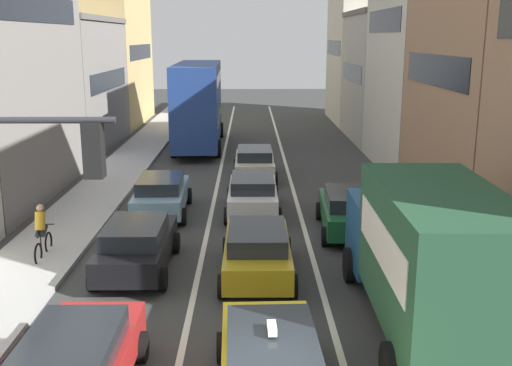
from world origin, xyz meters
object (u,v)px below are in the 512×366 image
taxi_centre_lane_front (271,365)px  sedan_left_lane_third (161,194)px  removalist_box_truck (426,251)px  sedan_right_lane_behind_truck (349,210)px  hatchback_centre_lane_third (253,193)px  coupe_centre_lane_fourth (255,162)px  bus_mid_queue_primary (198,101)px  cyclist_on_sidewalk (42,233)px  wagon_left_lane_second (137,245)px  sedan_centre_lane_second (257,250)px  sedan_left_lane_front (75,365)px

taxi_centre_lane_front → sedan_left_lane_third: (-3.73, 12.22, -0.00)m
removalist_box_truck → sedan_right_lane_behind_truck: (-0.50, 7.24, -1.18)m
hatchback_centre_lane_third → sedan_right_lane_behind_truck: 4.04m
coupe_centre_lane_fourth → removalist_box_truck: bearing=-166.5°
bus_mid_queue_primary → sedan_left_lane_third: bearing=177.5°
coupe_centre_lane_fourth → cyclist_on_sidewalk: (-6.51, -10.65, 0.05)m
taxi_centre_lane_front → removalist_box_truck: bearing=-54.1°
taxi_centre_lane_front → sedan_right_lane_behind_truck: (3.04, 9.96, -0.00)m
bus_mid_queue_primary → cyclist_on_sidewalk: bearing=169.0°
wagon_left_lane_second → sedan_right_lane_behind_truck: 7.51m
removalist_box_truck → hatchback_centre_lane_third: 10.37m
hatchback_centre_lane_third → sedan_right_lane_behind_truck: (3.30, -2.33, 0.00)m
sedan_left_lane_third → removalist_box_truck: bearing=-144.1°
bus_mid_queue_primary → cyclist_on_sidewalk: size_ratio=6.10×
hatchback_centre_lane_third → sedan_centre_lane_second: bearing=-178.8°
removalist_box_truck → hatchback_centre_lane_third: (-3.80, 9.57, -1.18)m
bus_mid_queue_primary → coupe_centre_lane_fourth: bearing=-159.6°
removalist_box_truck → hatchback_centre_lane_third: bearing=22.6°
coupe_centre_lane_fourth → bus_mid_queue_primary: bus_mid_queue_primary is taller
sedan_left_lane_third → hatchback_centre_lane_third: bearing=-90.3°
wagon_left_lane_second → coupe_centre_lane_fourth: (3.49, 11.61, 0.00)m
hatchback_centre_lane_third → coupe_centre_lane_fourth: size_ratio=1.00×
wagon_left_lane_second → coupe_centre_lane_fourth: size_ratio=1.00×
taxi_centre_lane_front → hatchback_centre_lane_third: taxi_centre_lane_front is taller
coupe_centre_lane_fourth → hatchback_centre_lane_third: bearing=178.9°
removalist_box_truck → hatchback_centre_lane_third: size_ratio=1.80×
sedan_centre_lane_second → coupe_centre_lane_fourth: 12.09m
removalist_box_truck → cyclist_on_sidewalk: removalist_box_truck is taller
sedan_centre_lane_second → coupe_centre_lane_fourth: same height
removalist_box_truck → sedan_left_lane_front: size_ratio=1.80×
bus_mid_queue_primary → cyclist_on_sidewalk: bus_mid_queue_primary is taller
sedan_right_lane_behind_truck → cyclist_on_sidewalk: 10.01m
sedan_centre_lane_second → sedan_left_lane_third: bearing=30.2°
hatchback_centre_lane_third → bus_mid_queue_primary: bus_mid_queue_primary is taller
hatchback_centre_lane_third → coupe_centre_lane_fourth: (0.12, 5.83, 0.00)m
sedan_left_lane_front → bus_mid_queue_primary: (0.12, 26.38, 2.03)m
wagon_left_lane_second → sedan_right_lane_behind_truck: same height
sedan_right_lane_behind_truck → hatchback_centre_lane_third: bearing=57.6°
taxi_centre_lane_front → sedan_centre_lane_second: bearing=0.0°
sedan_left_lane_third → sedan_centre_lane_second: bearing=-151.6°
wagon_left_lane_second → hatchback_centre_lane_third: size_ratio=1.00×
taxi_centre_lane_front → sedan_centre_lane_second: size_ratio=1.01×
sedan_centre_lane_second → bus_mid_queue_primary: bearing=9.4°
sedan_right_lane_behind_truck → bus_mid_queue_primary: size_ratio=0.42×
sedan_centre_lane_second → cyclist_on_sidewalk: size_ratio=2.49×
sedan_left_lane_third → cyclist_on_sidewalk: bearing=146.9°
hatchback_centre_lane_third → sedan_left_lane_third: size_ratio=0.99×
sedan_left_lane_front → sedan_right_lane_behind_truck: 11.93m
sedan_right_lane_behind_truck → sedan_left_lane_third: bearing=74.4°
hatchback_centre_lane_third → cyclist_on_sidewalk: size_ratio=2.49×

